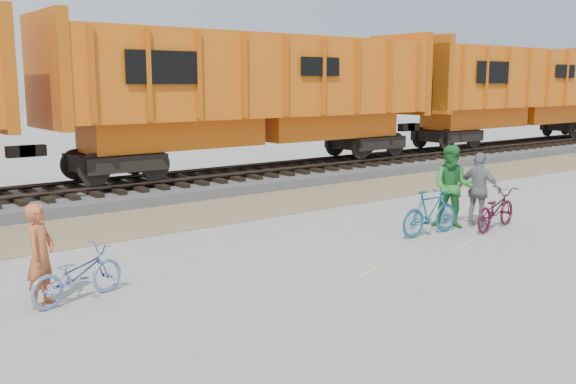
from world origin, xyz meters
The scene contains 12 objects.
ground centered at (0.00, 0.00, 0.00)m, with size 120.00×120.00×0.00m, color #9E9E99.
gravel_strip centered at (0.00, 5.50, 0.01)m, with size 120.00×3.00×0.02m, color #856D52.
ballast_bed centered at (0.00, 9.00, 0.15)m, with size 120.00×4.00×0.30m, color slate.
track centered at (0.00, 9.00, 0.47)m, with size 120.00×2.60×0.24m.
hopper_car_center centered at (3.42, 9.00, 3.01)m, with size 14.00×3.13×4.65m.
hopper_car_right centered at (18.42, 9.00, 3.01)m, with size 14.00×3.13×4.65m.
bicycle_blue centered at (-5.68, 0.89, 0.42)m, with size 0.56×1.60×0.84m, color #6781B4.
bicycle_teal centered at (2.01, 0.38, 0.51)m, with size 0.48×1.70×1.02m, color #175777.
bicycle_maroon centered at (3.65, -0.16, 0.47)m, with size 0.62×1.78×0.93m, color #490C21.
person_solo centered at (-6.18, 0.99, 0.79)m, with size 0.58×0.38×1.58m, color #BB5930.
person_man centered at (3.01, 0.58, 0.96)m, with size 0.93×0.73×1.92m, color #26742E.
person_woman centered at (3.55, 0.24, 0.87)m, with size 1.03×0.43×1.75m, color slate.
Camera 1 is at (-8.94, -8.64, 3.34)m, focal length 40.00 mm.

